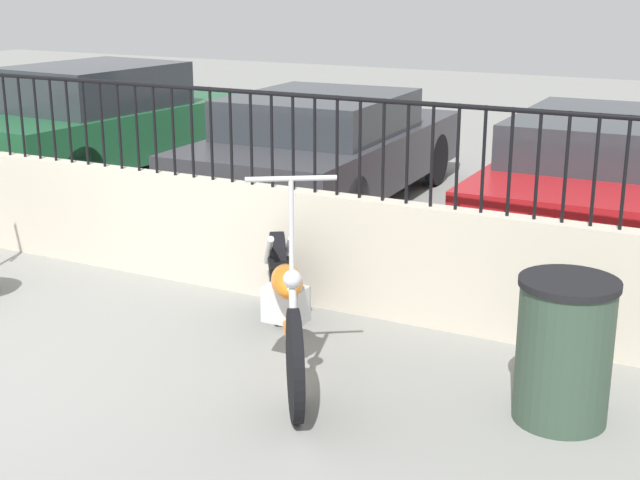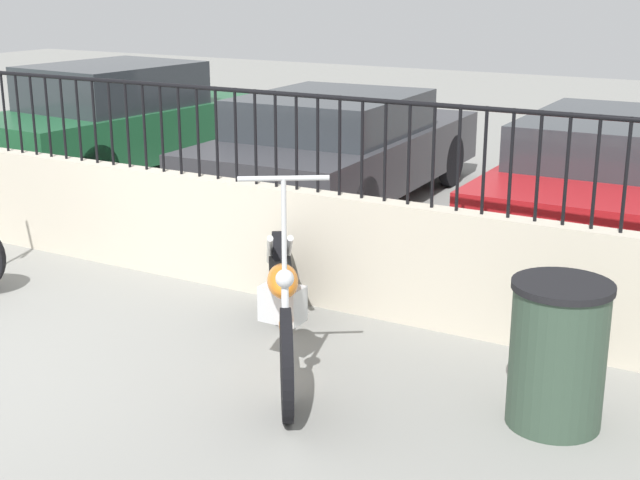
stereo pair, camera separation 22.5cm
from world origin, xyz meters
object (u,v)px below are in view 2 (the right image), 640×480
motorcycle_orange (282,298)px  car_green (123,119)px  trash_bin (558,354)px  car_dark_grey (338,147)px  car_red (622,178)px

motorcycle_orange → car_green: bearing=-162.7°
trash_bin → car_dark_grey: (-3.63, 4.04, 0.21)m
motorcycle_orange → trash_bin: bearing=54.8°
motorcycle_orange → car_red: motorcycle_orange is taller
trash_bin → car_dark_grey: 5.44m
motorcycle_orange → car_dark_grey: (-1.75, 3.99, 0.23)m
trash_bin → motorcycle_orange: bearing=178.6°
car_dark_grey → car_red: car_red is taller
motorcycle_orange → car_red: bearing=126.0°
car_red → trash_bin: bearing=-174.0°
trash_bin → car_green: size_ratio=0.20×
motorcycle_orange → car_red: 4.11m
car_dark_grey → car_red: size_ratio=0.96×
trash_bin → car_green: 7.98m
motorcycle_orange → car_green: 6.41m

